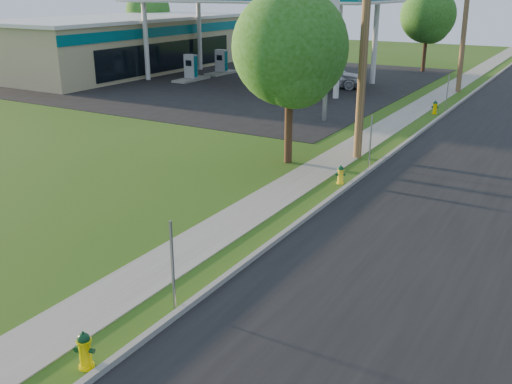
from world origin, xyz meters
TOP-DOWN VIEW (x-y plane):
  - road at (4.50, 10.00)m, footprint 8.00×120.00m
  - curb at (0.50, 10.00)m, footprint 0.15×120.00m
  - sidewalk at (-1.25, 10.00)m, footprint 1.50×120.00m
  - forecourt at (-16.00, 32.00)m, footprint 26.00×28.00m
  - utility_pole_mid at (-0.60, 17.00)m, footprint 1.40×0.32m
  - utility_pole_far at (-0.60, 35.00)m, footprint 1.40×0.32m
  - sign_post_near at (0.25, 4.20)m, footprint 0.05×0.04m
  - sign_post_mid at (0.25, 16.00)m, footprint 0.05×0.04m
  - sign_post_far at (0.25, 28.20)m, footprint 0.05×0.04m
  - fuel_pump_nw at (-18.50, 30.00)m, footprint 1.20×3.20m
  - fuel_pump_ne at (-9.50, 30.00)m, footprint 1.20×3.20m
  - fuel_pump_sw at (-18.50, 34.00)m, footprint 1.20×3.20m
  - fuel_pump_se at (-9.50, 34.00)m, footprint 1.20×3.20m
  - convenience_store at (-26.98, 32.00)m, footprint 10.40×22.40m
  - price_pylon at (-4.50, 22.50)m, footprint 0.34×2.04m
  - tree_verge at (-2.58, 14.92)m, footprint 4.29×4.29m
  - tree_lot at (-5.07, 43.61)m, footprint 4.34×4.34m
  - tree_back at (-31.84, 41.19)m, footprint 4.30×4.30m
  - hydrant_near at (0.14, 1.82)m, footprint 0.39×0.34m
  - hydrant_mid at (0.08, 13.61)m, footprint 0.34×0.31m
  - hydrant_far at (-0.07, 27.12)m, footprint 0.38×0.34m
  - car_silver at (-8.59, 32.41)m, footprint 5.17×2.81m

SIDE VIEW (x-z plane):
  - road at x=4.50m, z-range 0.00..0.02m
  - forecourt at x=-16.00m, z-range 0.00..0.02m
  - sidewalk at x=-1.25m, z-range 0.00..0.03m
  - curb at x=0.50m, z-range 0.00..0.15m
  - hydrant_mid at x=0.08m, z-range -0.01..0.66m
  - hydrant_far at x=-0.07m, z-range -0.01..0.73m
  - hydrant_near at x=0.14m, z-range -0.01..0.73m
  - fuel_pump_nw at x=-18.50m, z-range -0.23..1.67m
  - fuel_pump_ne at x=-9.50m, z-range -0.23..1.67m
  - fuel_pump_sw at x=-18.50m, z-range -0.23..1.67m
  - fuel_pump_se at x=-9.50m, z-range -0.23..1.67m
  - car_silver at x=-8.59m, z-range 0.00..1.67m
  - sign_post_near at x=0.25m, z-range 0.00..2.00m
  - sign_post_mid at x=0.25m, z-range 0.00..2.00m
  - sign_post_far at x=0.25m, z-range 0.00..2.00m
  - convenience_store at x=-26.98m, z-range 0.01..4.25m
  - tree_verge at x=-2.58m, z-range 0.93..7.43m
  - tree_back at x=-31.84m, z-range 0.94..7.46m
  - tree_lot at x=-5.07m, z-range 0.95..7.53m
  - utility_pole_far at x=-0.60m, z-range 0.05..9.56m
  - utility_pole_mid at x=-0.60m, z-range 0.05..9.85m
  - price_pylon at x=-4.50m, z-range 2.01..8.86m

